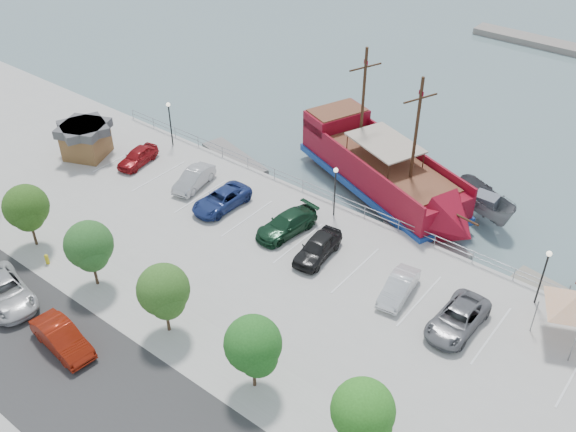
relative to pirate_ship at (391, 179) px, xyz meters
The scene contains 28 objects.
ground 12.66m from the pirate_ship, 97.27° to the right, with size 160.00×160.00×0.00m, color slate.
street 28.45m from the pirate_ship, 93.19° to the right, with size 100.00×8.00×0.04m, color #2F2F2F.
sidewalk 22.47m from the pirate_ship, 94.04° to the right, with size 100.00×4.00×0.05m, color #A7A79E.
seawall_railing 4.88m from the pirate_ship, 109.01° to the right, with size 50.00×0.06×1.00m.
pirate_ship is the anchor object (origin of this frame).
patrol_boat 7.67m from the pirate_ship, 16.90° to the left, with size 2.38×6.31×2.44m, color slate.
dock_west 14.92m from the pirate_ship, 167.55° to the right, with size 7.67×2.19×0.44m, color slate.
dock_mid 6.35m from the pirate_ship, 31.68° to the right, with size 7.10×2.03×0.41m, color gray.
dock_east 15.67m from the pirate_ship, 11.84° to the right, with size 6.36×1.82×0.36m, color gray.
shed 26.95m from the pirate_ship, 153.97° to the right, with size 4.89×4.89×3.08m.
street_van 30.03m from the pirate_ship, 115.47° to the right, with size 2.75×5.95×1.65m, color #B7B7B8.
street_sedan 28.07m from the pirate_ship, 103.43° to the right, with size 1.70×4.88×1.61m, color maroon.
fire_hydrant 27.13m from the pirate_ship, 121.22° to the right, with size 0.29×0.29×0.83m.
lamp_post_left 20.54m from the pirate_ship, 163.26° to the right, with size 0.36×0.36×4.28m.
lamp_post_mid 6.39m from the pirate_ship, 105.03° to the right, with size 0.36×0.36×4.28m.
lamp_post_right 15.69m from the pirate_ship, 22.22° to the right, with size 0.36×0.36×4.28m.
tree_b 27.93m from the pirate_ship, 126.19° to the right, with size 3.30×3.20×5.00m.
tree_c 24.47m from the pirate_ship, 112.78° to the right, with size 3.30×3.20×5.00m.
tree_d 22.71m from the pirate_ship, 96.19° to the right, with size 3.30×3.20×5.00m.
tree_e 23.03m from the pirate_ship, 78.51° to the right, with size 3.30×3.20×5.00m.
tree_f 25.37m from the pirate_ship, 62.76° to the right, with size 3.30×3.20×5.00m.
parked_car_a 21.97m from the pirate_ship, 152.76° to the right, with size 1.71×4.24×1.45m, color maroon.
parked_car_b 16.23m from the pirate_ship, 143.62° to the right, with size 1.56×4.48×1.48m, color #ACACAC.
parked_car_c 13.94m from the pirate_ship, 131.34° to the right, with size 2.38×5.15×1.43m, color navy.
parked_car_d 10.37m from the pirate_ship, 107.46° to the right, with size 2.13×5.23×1.52m, color #143620.
parked_car_e 10.80m from the pirate_ship, 87.90° to the right, with size 1.91×4.74×1.61m, color black.
parked_car_f 12.90m from the pirate_ship, 57.08° to the right, with size 1.50×4.29×1.41m, color silver.
parked_car_g 15.93m from the pirate_ship, 44.45° to the right, with size 2.46×5.33×1.48m, color slate.
Camera 1 is at (22.31, -27.74, 29.02)m, focal length 40.00 mm.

